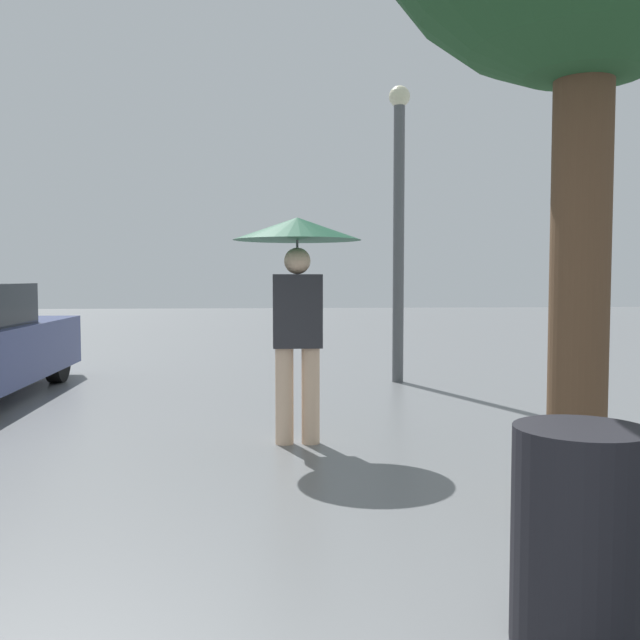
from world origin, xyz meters
TOP-DOWN VIEW (x-y plane):
  - pedestrian at (0.47, 4.60)m, footprint 1.04×1.04m
  - street_lamp at (1.94, 7.94)m, footprint 0.27×0.27m
  - trash_bin at (1.35, 1.34)m, footprint 0.49×0.49m

SIDE VIEW (x-z plane):
  - trash_bin at x=1.35m, z-range 0.00..0.81m
  - pedestrian at x=0.47m, z-range 0.54..2.38m
  - street_lamp at x=1.94m, z-range 0.29..4.07m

